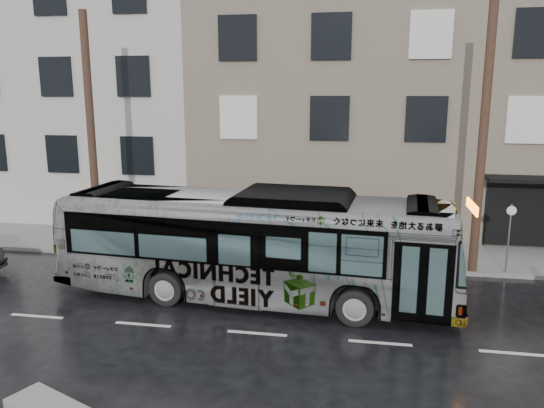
% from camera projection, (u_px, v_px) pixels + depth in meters
% --- Properties ---
extents(ground, '(120.00, 120.00, 0.00)m').
position_uv_depth(ground, '(273.00, 298.00, 16.44)').
color(ground, black).
rests_on(ground, ground).
extents(sidewalk, '(90.00, 3.60, 0.15)m').
position_uv_depth(sidewalk, '(294.00, 250.00, 21.15)').
color(sidewalk, gray).
rests_on(sidewalk, ground).
extents(building_taupe, '(20.00, 12.00, 11.00)m').
position_uv_depth(building_taupe, '(413.00, 107.00, 26.69)').
color(building_taupe, '#796F5D').
rests_on(building_taupe, ground).
extents(building_grey, '(26.00, 15.00, 16.00)m').
position_uv_depth(building_grey, '(15.00, 61.00, 31.45)').
color(building_grey, '#B7B5AD').
rests_on(building_grey, ground).
extents(utility_pole_front, '(0.30, 0.30, 9.00)m').
position_uv_depth(utility_pole_front, '(483.00, 141.00, 17.57)').
color(utility_pole_front, '#4C3326').
rests_on(utility_pole_front, sidewalk).
extents(utility_pole_rear, '(0.30, 0.30, 9.00)m').
position_uv_depth(utility_pole_rear, '(91.00, 136.00, 19.90)').
color(utility_pole_rear, '#4C3326').
rests_on(utility_pole_rear, sidewalk).
extents(sign_post, '(0.06, 0.06, 2.40)m').
position_uv_depth(sign_post, '(508.00, 239.00, 18.07)').
color(sign_post, slate).
rests_on(sign_post, sidewalk).
extents(bus, '(12.43, 3.86, 3.41)m').
position_uv_depth(bus, '(254.00, 245.00, 16.14)').
color(bus, '#B2B2B2').
rests_on(bus, ground).
extents(slush_pile, '(1.97, 1.45, 0.18)m').
position_uv_depth(slush_pile, '(48.00, 408.00, 10.58)').
color(slush_pile, gray).
rests_on(slush_pile, ground).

